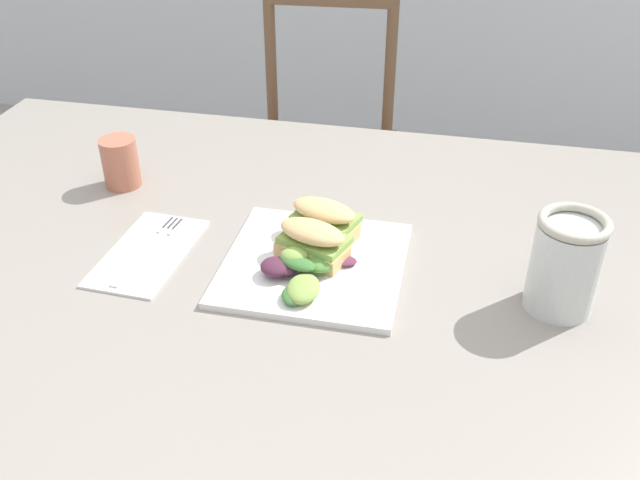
{
  "coord_description": "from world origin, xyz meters",
  "views": [
    {
      "loc": [
        0.16,
        -0.67,
        1.32
      ],
      "look_at": [
        -0.02,
        0.16,
        0.76
      ],
      "focal_mm": 39.58,
      "sensor_mm": 36.0,
      "label": 1
    }
  ],
  "objects_px": {
    "chair_wooden_far": "(323,150)",
    "sandwich_half_back": "(324,219)",
    "dining_table": "(256,312)",
    "mason_jar_iced_tea": "(565,268)",
    "cup_extra_side": "(120,163)",
    "fork_on_napkin": "(154,244)",
    "plate_lunch": "(314,264)",
    "sandwich_half_front": "(313,241)"
  },
  "relations": [
    {
      "from": "cup_extra_side",
      "to": "mason_jar_iced_tea",
      "type": "bearing_deg",
      "value": -14.84
    },
    {
      "from": "mason_jar_iced_tea",
      "to": "fork_on_napkin",
      "type": "bearing_deg",
      "value": 178.36
    },
    {
      "from": "sandwich_half_front",
      "to": "plate_lunch",
      "type": "bearing_deg",
      "value": -66.2
    },
    {
      "from": "mason_jar_iced_tea",
      "to": "cup_extra_side",
      "type": "xyz_separation_m",
      "value": [
        -0.7,
        0.19,
        -0.02
      ]
    },
    {
      "from": "dining_table",
      "to": "fork_on_napkin",
      "type": "height_order",
      "value": "fork_on_napkin"
    },
    {
      "from": "sandwich_half_front",
      "to": "mason_jar_iced_tea",
      "type": "bearing_deg",
      "value": -4.54
    },
    {
      "from": "sandwich_half_front",
      "to": "mason_jar_iced_tea",
      "type": "xyz_separation_m",
      "value": [
        0.34,
        -0.03,
        0.02
      ]
    },
    {
      "from": "plate_lunch",
      "to": "mason_jar_iced_tea",
      "type": "relative_size",
      "value": 1.87
    },
    {
      "from": "plate_lunch",
      "to": "cup_extra_side",
      "type": "xyz_separation_m",
      "value": [
        -0.37,
        0.17,
        0.04
      ]
    },
    {
      "from": "chair_wooden_far",
      "to": "cup_extra_side",
      "type": "distance_m",
      "value": 0.88
    },
    {
      "from": "sandwich_half_front",
      "to": "fork_on_napkin",
      "type": "distance_m",
      "value": 0.24
    },
    {
      "from": "sandwich_half_back",
      "to": "mason_jar_iced_tea",
      "type": "xyz_separation_m",
      "value": [
        0.33,
        -0.09,
        0.02
      ]
    },
    {
      "from": "chair_wooden_far",
      "to": "sandwich_half_back",
      "type": "height_order",
      "value": "chair_wooden_far"
    },
    {
      "from": "plate_lunch",
      "to": "sandwich_half_front",
      "type": "distance_m",
      "value": 0.03
    },
    {
      "from": "fork_on_napkin",
      "to": "chair_wooden_far",
      "type": "bearing_deg",
      "value": 86.87
    },
    {
      "from": "dining_table",
      "to": "mason_jar_iced_tea",
      "type": "height_order",
      "value": "mason_jar_iced_tea"
    },
    {
      "from": "chair_wooden_far",
      "to": "mason_jar_iced_tea",
      "type": "xyz_separation_m",
      "value": [
        0.52,
        -0.98,
        0.35
      ]
    },
    {
      "from": "dining_table",
      "to": "plate_lunch",
      "type": "distance_m",
      "value": 0.16
    },
    {
      "from": "chair_wooden_far",
      "to": "fork_on_napkin",
      "type": "height_order",
      "value": "chair_wooden_far"
    },
    {
      "from": "dining_table",
      "to": "sandwich_half_front",
      "type": "distance_m",
      "value": 0.18
    },
    {
      "from": "dining_table",
      "to": "mason_jar_iced_tea",
      "type": "relative_size",
      "value": 9.7
    },
    {
      "from": "sandwich_half_front",
      "to": "chair_wooden_far",
      "type": "bearing_deg",
      "value": 101.12
    },
    {
      "from": "fork_on_napkin",
      "to": "mason_jar_iced_tea",
      "type": "xyz_separation_m",
      "value": [
        0.57,
        -0.02,
        0.06
      ]
    },
    {
      "from": "fork_on_napkin",
      "to": "mason_jar_iced_tea",
      "type": "distance_m",
      "value": 0.58
    },
    {
      "from": "chair_wooden_far",
      "to": "sandwich_half_back",
      "type": "distance_m",
      "value": 0.97
    },
    {
      "from": "dining_table",
      "to": "cup_extra_side",
      "type": "relative_size",
      "value": 15.45
    },
    {
      "from": "mason_jar_iced_tea",
      "to": "sandwich_half_front",
      "type": "bearing_deg",
      "value": 175.46
    },
    {
      "from": "mason_jar_iced_tea",
      "to": "cup_extra_side",
      "type": "distance_m",
      "value": 0.73
    },
    {
      "from": "plate_lunch",
      "to": "mason_jar_iced_tea",
      "type": "bearing_deg",
      "value": -3.13
    },
    {
      "from": "dining_table",
      "to": "cup_extra_side",
      "type": "height_order",
      "value": "cup_extra_side"
    },
    {
      "from": "fork_on_napkin",
      "to": "plate_lunch",
      "type": "bearing_deg",
      "value": 0.39
    },
    {
      "from": "plate_lunch",
      "to": "mason_jar_iced_tea",
      "type": "height_order",
      "value": "mason_jar_iced_tea"
    },
    {
      "from": "cup_extra_side",
      "to": "chair_wooden_far",
      "type": "bearing_deg",
      "value": 77.16
    },
    {
      "from": "sandwich_half_back",
      "to": "fork_on_napkin",
      "type": "xyz_separation_m",
      "value": [
        -0.24,
        -0.07,
        -0.03
      ]
    },
    {
      "from": "sandwich_half_front",
      "to": "fork_on_napkin",
      "type": "xyz_separation_m",
      "value": [
        -0.24,
        -0.01,
        -0.03
      ]
    },
    {
      "from": "fork_on_napkin",
      "to": "cup_extra_side",
      "type": "xyz_separation_m",
      "value": [
        -0.13,
        0.17,
        0.04
      ]
    },
    {
      "from": "chair_wooden_far",
      "to": "sandwich_half_front",
      "type": "bearing_deg",
      "value": -78.88
    },
    {
      "from": "mason_jar_iced_tea",
      "to": "dining_table",
      "type": "bearing_deg",
      "value": 174.45
    },
    {
      "from": "sandwich_half_front",
      "to": "cup_extra_side",
      "type": "xyz_separation_m",
      "value": [
        -0.37,
        0.16,
        0.0
      ]
    },
    {
      "from": "dining_table",
      "to": "cup_extra_side",
      "type": "bearing_deg",
      "value": 152.03
    },
    {
      "from": "sandwich_half_front",
      "to": "cup_extra_side",
      "type": "distance_m",
      "value": 0.4
    },
    {
      "from": "plate_lunch",
      "to": "sandwich_half_back",
      "type": "height_order",
      "value": "sandwich_half_back"
    }
  ]
}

